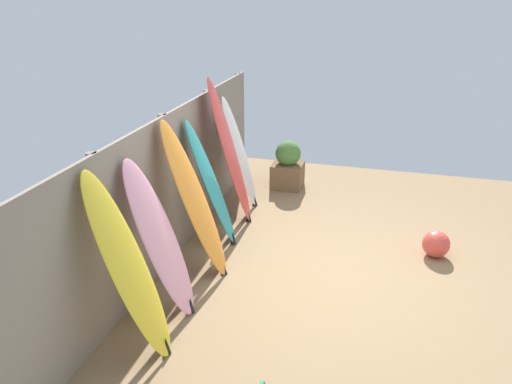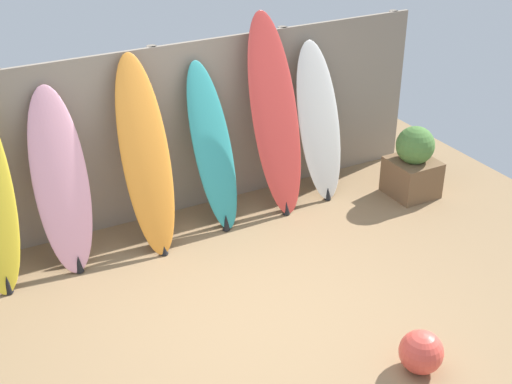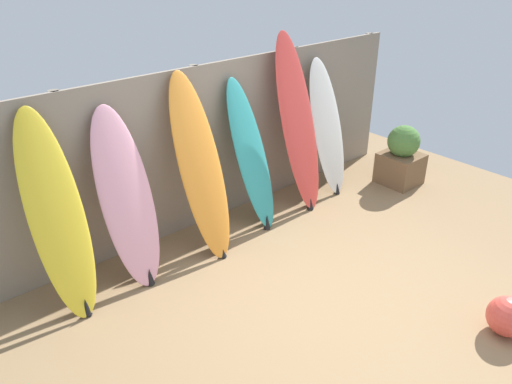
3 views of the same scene
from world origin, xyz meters
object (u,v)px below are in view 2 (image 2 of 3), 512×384
planter_box (413,164)px  beach_ball (421,352)px  surfboard_orange_2 (146,157)px  surfboard_pink_1 (61,182)px  surfboard_red_4 (275,117)px  surfboard_white_5 (319,123)px  surfboard_teal_3 (213,148)px

planter_box → beach_ball: size_ratio=2.36×
surfboard_orange_2 → beach_ball: size_ratio=5.40×
surfboard_pink_1 → planter_box: (3.67, -0.52, -0.44)m
surfboard_pink_1 → surfboard_red_4: size_ratio=0.80×
surfboard_red_4 → surfboard_white_5: surfboard_red_4 is taller
surfboard_red_4 → planter_box: (1.45, -0.51, -0.65)m
surfboard_pink_1 → surfboard_white_5: 2.79m
surfboard_orange_2 → planter_box: size_ratio=2.29×
surfboard_red_4 → surfboard_white_5: size_ratio=1.23×
surfboard_orange_2 → surfboard_red_4: 1.43m
surfboard_red_4 → beach_ball: 2.93m
surfboard_teal_3 → surfboard_white_5: 1.27m
surfboard_orange_2 → beach_ball: surfboard_orange_2 is taller
surfboard_orange_2 → surfboard_white_5: bearing=2.4°
surfboard_pink_1 → beach_ball: (1.91, -2.79, -0.64)m
surfboard_teal_3 → surfboard_white_5: surfboard_white_5 is taller
surfboard_white_5 → planter_box: 1.14m
surfboard_orange_2 → planter_box: bearing=-9.2°
surfboard_orange_2 → beach_ball: bearing=-67.9°
surfboard_pink_1 → surfboard_white_5: size_ratio=0.98×
planter_box → surfboard_pink_1: bearing=172.0°
surfboard_pink_1 → surfboard_orange_2: size_ratio=0.90×
surfboard_red_4 → surfboard_white_5: (0.57, 0.04, -0.19)m
surfboard_orange_2 → surfboard_red_4: bearing=1.8°
surfboard_pink_1 → planter_box: size_ratio=2.05×
surfboard_white_5 → planter_box: surfboard_white_5 is taller
surfboard_teal_3 → surfboard_red_4: 0.73m
surfboard_white_5 → planter_box: (0.89, -0.55, -0.46)m
surfboard_pink_1 → surfboard_teal_3: 1.52m
surfboard_white_5 → beach_ball: bearing=-107.3°
surfboard_red_4 → beach_ball: surfboard_red_4 is taller
surfboard_pink_1 → surfboard_white_5: surfboard_white_5 is taller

